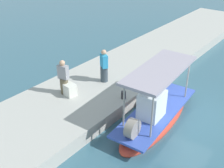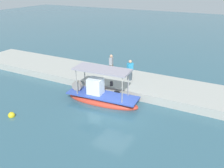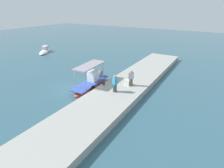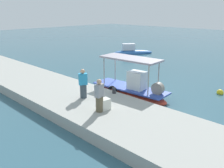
{
  "view_description": "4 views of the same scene",
  "coord_description": "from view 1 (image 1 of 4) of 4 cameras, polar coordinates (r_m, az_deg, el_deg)",
  "views": [
    {
      "loc": [
        10.89,
        3.96,
        7.69
      ],
      "look_at": [
        1.33,
        -3.58,
        1.03
      ],
      "focal_mm": 44.93,
      "sensor_mm": 36.0,
      "label": 1
    },
    {
      "loc": [
        -6.88,
        13.31,
        8.6
      ],
      "look_at": [
        1.45,
        -2.57,
        0.87
      ],
      "focal_mm": 38.9,
      "sensor_mm": 36.0,
      "label": 2
    },
    {
      "loc": [
        -13.11,
        -12.65,
        8.61
      ],
      "look_at": [
        1.88,
        -3.54,
        0.84
      ],
      "focal_mm": 28.45,
      "sensor_mm": 36.0,
      "label": 3
    },
    {
      "loc": [
        11.43,
        -13.13,
        5.79
      ],
      "look_at": [
        1.09,
        -2.4,
        1.1
      ],
      "focal_mm": 38.29,
      "sensor_mm": 36.0,
      "label": 4
    }
  ],
  "objects": [
    {
      "name": "fisherman_by_crate",
      "position": [
        13.68,
        -9.81,
        1.08
      ],
      "size": [
        0.46,
        0.54,
        1.76
      ],
      "color": "brown",
      "rests_on": "dock_quay"
    },
    {
      "name": "cargo_crate",
      "position": [
        13.7,
        -8.59,
        -1.16
      ],
      "size": [
        0.57,
        0.67,
        0.59
      ],
      "primitive_type": "cube",
      "rotation": [
        0.0,
        0.0,
        1.41
      ],
      "color": "silver",
      "rests_on": "dock_quay"
    },
    {
      "name": "mooring_bollard",
      "position": [
        13.35,
        2.35,
        -2.25
      ],
      "size": [
        0.24,
        0.24,
        0.37
      ],
      "primitive_type": "cylinder",
      "color": "#2D2D33",
      "rests_on": "dock_quay"
    },
    {
      "name": "ground_plane",
      "position": [
        13.91,
        15.22,
        -6.06
      ],
      "size": [
        120.0,
        120.0,
        0.0
      ],
      "primitive_type": "plane",
      "color": "#345D6D"
    },
    {
      "name": "dock_quay",
      "position": [
        15.73,
        -0.17,
        0.76
      ],
      "size": [
        36.0,
        4.64,
        0.65
      ],
      "primitive_type": "cube",
      "color": "#A6A69F",
      "rests_on": "ground_plane"
    },
    {
      "name": "main_fishing_boat",
      "position": [
        12.82,
        8.78,
        -6.1
      ],
      "size": [
        5.81,
        2.05,
        3.04
      ],
      "color": "red",
      "rests_on": "ground_plane"
    },
    {
      "name": "fisherman_near_bollard",
      "position": [
        14.62,
        -1.63,
        3.43
      ],
      "size": [
        0.54,
        0.57,
        1.78
      ],
      "color": "#39464F",
      "rests_on": "dock_quay"
    }
  ]
}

